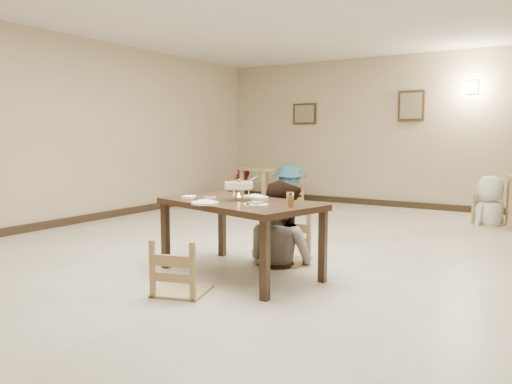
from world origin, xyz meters
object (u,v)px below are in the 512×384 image
Objects in this scene: chair_near at (181,241)px; drink_glass at (290,200)px; curry_warmer at (239,185)px; bg_chair_lr at (290,186)px; chair_far at (286,218)px; bg_diner_c at (492,176)px; bg_chair_rl at (491,197)px; bg_chair_ll at (241,178)px; main_diner at (281,181)px; bg_table_left at (265,174)px; main_table at (240,209)px; bg_diner_b at (290,164)px; bg_diner_a at (241,167)px.

drink_glass is (0.75, 0.66, 0.35)m from chair_near.
curry_warmer is 4.81m from bg_chair_lr.
drink_glass is at bearing -62.31° from chair_far.
chair_far is 0.81m from curry_warmer.
bg_chair_lr is at bearing 114.33° from chair_far.
bg_diner_c is (3.60, 0.12, 0.34)m from bg_chair_lr.
bg_diner_c reaches higher than bg_chair_rl.
bg_chair_ll is at bearing -60.55° from bg_diner_c.
chair_near is 0.89× the size of bg_chair_ll.
bg_chair_rl is at bearing -126.82° from chair_near.
main_diner reaches higher than chair_near.
curry_warmer is at bearing 92.93° from main_diner.
bg_table_left is 4.20m from bg_chair_rl.
chair_far is 0.43m from main_diner.
drink_glass is (0.63, -0.11, 0.14)m from main_table.
main_table is at bearing 7.56° from bg_diner_c.
chair_far is at bearing 5.89° from bg_diner_c.
chair_far is 4.28m from bg_diner_b.
bg_chair_rl reaches higher than main_table.
bg_diner_c is (1.88, 5.38, 0.31)m from chair_near.
curry_warmer is 0.18× the size of bg_diner_b.
curry_warmer is (-0.04, 0.05, 0.23)m from main_table.
bg_diner_a is 4.78m from bg_diner_c.
bg_chair_lr reaches higher than bg_chair_rl.
bg_table_left is (-2.43, 4.53, -0.03)m from main_table.
main_table is 0.70m from main_diner.
main_diner is 1.21× the size of bg_diner_a.
bg_chair_ll is at bearing 110.11° from bg_chair_rl.
bg_diner_a is (-4.78, -0.08, 0.32)m from bg_chair_rl.
bg_chair_ll is at bearing 0.00° from bg_diner_a.
drink_glass is at bearing -138.67° from bg_diner_b.
bg_chair_lr is (-2.47, 4.60, -0.38)m from drink_glass.
drink_glass is at bearing 15.06° from bg_diner_c.
main_diner is at bearing -116.75° from chair_near.
bg_diner_b reaches higher than chair_near.
curry_warmer is 0.20× the size of bg_diner_c.
bg_table_left is at bearing 120.57° from chair_far.
bg_table_left is at bearing 132.05° from main_table.
chair_near is 5.55m from bg_diner_b.
chair_far is at bearing -56.10° from bg_table_left.
main_diner is 13.41× the size of drink_glass.
bg_diner_c is at bearing 82.90° from main_table.
bg_chair_lr is at bearing -89.42° from chair_near.
bg_chair_rl is at bearing -75.05° from bg_diner_b.
curry_warmer reaches higher than drink_glass.
bg_chair_rl is at bearing 74.82° from bg_diner_a.
chair_far is at bearing -94.32° from main_diner.
bg_table_left is 0.62× the size of bg_diner_c.
bg_diner_c reaches higher than drink_glass.
bg_diner_b is at bearing -89.42° from chair_near.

